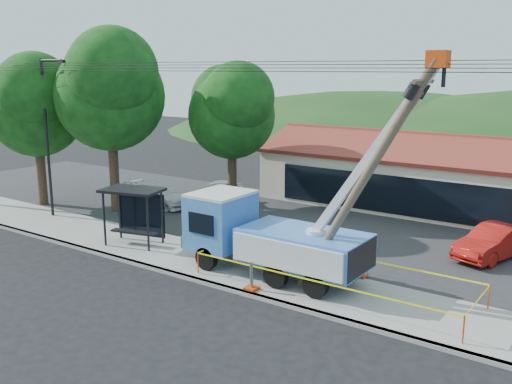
{
  "coord_description": "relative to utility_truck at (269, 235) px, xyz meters",
  "views": [
    {
      "loc": [
        14.0,
        -14.44,
        8.54
      ],
      "look_at": [
        0.39,
        5.0,
        3.34
      ],
      "focal_mm": 40.0,
      "sensor_mm": 36.0,
      "label": 1
    }
  ],
  "objects": [
    {
      "name": "ground",
      "position": [
        -1.57,
        -4.26,
        -1.83
      ],
      "size": [
        120.0,
        120.0,
        0.0
      ],
      "primitive_type": "plane",
      "color": "black",
      "rests_on": "ground"
    },
    {
      "name": "car_red",
      "position": [
        7.14,
        7.6,
        -1.83
      ],
      "size": [
        2.89,
        4.76,
        1.48
      ],
      "primitive_type": "imported",
      "rotation": [
        0.0,
        0.0,
        -0.32
      ],
      "color": "#AA1611",
      "rests_on": "ground"
    },
    {
      "name": "tree_west_far",
      "position": [
        -18.57,
        2.24,
        4.71
      ],
      "size": [
        6.84,
        6.08,
        9.48
      ],
      "color": "#332316",
      "rests_on": "ground"
    },
    {
      "name": "tree_west_near",
      "position": [
        -13.57,
        3.74,
        5.7
      ],
      "size": [
        7.56,
        6.72,
        10.8
      ],
      "color": "#332316",
      "rests_on": "ground"
    },
    {
      "name": "strip_mall",
      "position": [
        2.43,
        15.72,
        0.05
      ],
      "size": [
        22.5,
        8.53,
        4.67
      ],
      "color": "beige",
      "rests_on": "ground"
    },
    {
      "name": "leaning_pole",
      "position": [
        4.37,
        -0.34,
        3.09
      ],
      "size": [
        5.1,
        1.8,
        8.8
      ],
      "color": "brown",
      "rests_on": "ground"
    },
    {
      "name": "caution_tape",
      "position": [
        2.97,
        -0.09,
        -0.98
      ],
      "size": [
        10.83,
        3.25,
        0.94
      ],
      "color": "#CF3B0B",
      "rests_on": "ground"
    },
    {
      "name": "car_white",
      "position": [
        -12.34,
        6.06,
        -1.83
      ],
      "size": [
        4.73,
        1.93,
        1.37
      ],
      "primitive_type": "imported",
      "rotation": [
        0.0,
        0.0,
        1.57
      ],
      "color": "silver",
      "rests_on": "ground"
    },
    {
      "name": "streetlight",
      "position": [
        -15.35,
        0.74,
        3.48
      ],
      "size": [
        2.13,
        0.22,
        9.0
      ],
      "color": "black",
      "rests_on": "ground"
    },
    {
      "name": "hill_west",
      "position": [
        -16.57,
        50.74,
        -1.83
      ],
      "size": [
        78.4,
        56.0,
        28.0
      ],
      "primitive_type": "ellipsoid",
      "color": "#173714",
      "rests_on": "ground"
    },
    {
      "name": "utility_truck",
      "position": [
        0.0,
        0.0,
        0.0
      ],
      "size": [
        10.62,
        4.21,
        8.91
      ],
      "color": "black",
      "rests_on": "ground"
    },
    {
      "name": "car_silver",
      "position": [
        -9.02,
        7.86,
        -1.83
      ],
      "size": [
        2.86,
        5.12,
        1.65
      ],
      "primitive_type": "imported",
      "rotation": [
        0.0,
        0.0,
        0.2
      ],
      "color": "#B3B5BB",
      "rests_on": "ground"
    },
    {
      "name": "bus_shelter",
      "position": [
        -7.61,
        -0.23,
        0.33
      ],
      "size": [
        3.17,
        2.38,
        2.73
      ],
      "rotation": [
        0.0,
        0.0,
        0.25
      ],
      "color": "black",
      "rests_on": "ground"
    },
    {
      "name": "tree_lot",
      "position": [
        -8.57,
        8.74,
        4.38
      ],
      "size": [
        6.3,
        5.6,
        8.94
      ],
      "color": "#332316",
      "rests_on": "ground"
    },
    {
      "name": "parking_lot",
      "position": [
        -1.57,
        7.74,
        -1.78
      ],
      "size": [
        60.0,
        12.0,
        0.1
      ],
      "primitive_type": "cube",
      "color": "#28282B",
      "rests_on": "ground"
    },
    {
      "name": "curb",
      "position": [
        -1.57,
        -2.16,
        -1.75
      ],
      "size": [
        60.0,
        0.25,
        0.15
      ],
      "primitive_type": "cube",
      "color": "gray",
      "rests_on": "ground"
    },
    {
      "name": "sidewalk",
      "position": [
        -1.57,
        -0.26,
        -1.75
      ],
      "size": [
        60.0,
        4.0,
        0.15
      ],
      "primitive_type": "cube",
      "color": "gray",
      "rests_on": "ground"
    }
  ]
}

